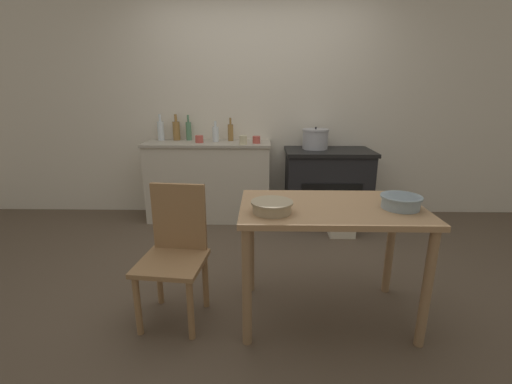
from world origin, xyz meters
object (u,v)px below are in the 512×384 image
at_px(chair, 175,250).
at_px(mixing_bowl_small, 272,206).
at_px(bottle_center_left, 216,134).
at_px(stove, 327,185).
at_px(bottle_far_left, 176,130).
at_px(cup_right, 243,140).
at_px(stock_pot, 315,139).
at_px(flour_sack, 342,219).
at_px(mixing_bowl_large, 401,201).
at_px(cup_center_right, 199,139).
at_px(bottle_left, 161,130).
at_px(work_table, 330,223).
at_px(bottle_center, 189,131).
at_px(cup_mid_right, 256,140).
at_px(bottle_mid_left, 231,132).

distance_m(chair, mixing_bowl_small, 0.72).
bearing_deg(bottle_center_left, stove, -4.06).
distance_m(chair, bottle_center_left, 1.96).
bearing_deg(bottle_far_left, cup_right, -23.39).
bearing_deg(stock_pot, stove, -24.05).
xyz_separation_m(chair, flour_sack, (1.38, 1.33, -0.27)).
distance_m(mixing_bowl_large, cup_center_right, 2.40).
relative_size(chair, mixing_bowl_small, 3.59).
relative_size(chair, flour_sack, 2.33).
bearing_deg(stock_pot, bottle_left, 175.63).
height_order(work_table, bottle_center_left, bottle_center_left).
height_order(stove, bottle_center, bottle_center).
distance_m(bottle_center_left, cup_mid_right, 0.48).
bearing_deg(bottle_left, stock_pot, -4.37).
bearing_deg(chair, stock_pot, 64.44).
height_order(stove, mixing_bowl_small, mixing_bowl_small).
height_order(flour_sack, cup_mid_right, cup_mid_right).
relative_size(bottle_left, bottle_center_left, 1.29).
xyz_separation_m(bottle_center_left, cup_center_right, (-0.17, -0.08, -0.05)).
bearing_deg(flour_sack, stock_pot, 113.44).
bearing_deg(bottle_center, mixing_bowl_small, -66.77).
xyz_separation_m(stock_pot, mixing_bowl_large, (0.23, -1.91, -0.12)).
bearing_deg(cup_center_right, stove, -0.23).
bearing_deg(flour_sack, bottle_center_left, 157.47).
relative_size(bottle_left, cup_center_right, 3.36).
bearing_deg(chair, stove, 60.32).
bearing_deg(mixing_bowl_small, work_table, 19.93).
distance_m(stock_pot, bottle_left, 1.78).
distance_m(stove, bottle_center, 1.72).
bearing_deg(mixing_bowl_large, bottle_left, 134.52).
distance_m(bottle_mid_left, cup_right, 0.35).
distance_m(mixing_bowl_large, bottle_far_left, 2.76).
bearing_deg(mixing_bowl_large, chair, 178.17).
xyz_separation_m(stock_pot, mixing_bowl_small, (-0.53, -2.00, -0.13)).
height_order(chair, stock_pot, stock_pot).
relative_size(bottle_left, cup_right, 3.14).
relative_size(mixing_bowl_small, bottle_mid_left, 0.93).
height_order(cup_center_right, cup_right, cup_right).
xyz_separation_m(stock_pot, cup_center_right, (-1.30, -0.06, 0.00)).
distance_m(mixing_bowl_large, bottle_center_left, 2.37).
bearing_deg(work_table, stock_pot, 84.84).
bearing_deg(bottle_mid_left, bottle_left, 177.74).
bearing_deg(mixing_bowl_large, mixing_bowl_small, -173.63).
relative_size(work_table, cup_center_right, 12.50).
xyz_separation_m(flour_sack, cup_center_right, (-1.53, 0.48, 0.75)).
distance_m(bottle_left, cup_center_right, 0.52).
bearing_deg(chair, work_table, 6.25).
bearing_deg(bottle_far_left, flour_sack, -20.59).
bearing_deg(mixing_bowl_large, stove, 92.71).
relative_size(stove, mixing_bowl_small, 3.95).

